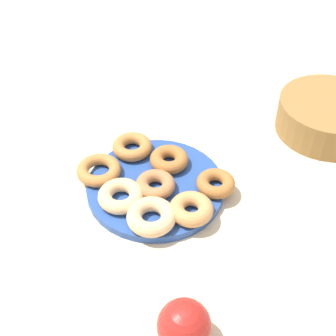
{
  "coord_description": "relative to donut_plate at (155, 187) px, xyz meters",
  "views": [
    {
      "loc": [
        0.62,
        -0.34,
        0.72
      ],
      "look_at": [
        0.0,
        0.03,
        0.05
      ],
      "focal_mm": 51.8,
      "sensor_mm": 36.0,
      "label": 1
    }
  ],
  "objects": [
    {
      "name": "donut_0",
      "position": [
        0.01,
        -0.08,
        0.02
      ],
      "size": [
        0.13,
        0.13,
        0.03
      ],
      "primitive_type": "torus",
      "rotation": [
        0.0,
        0.0,
        5.41
      ],
      "color": "#EABC84",
      "rests_on": "donut_plate"
    },
    {
      "name": "donut_6",
      "position": [
        -0.08,
        -0.09,
        0.02
      ],
      "size": [
        0.12,
        0.12,
        0.02
      ],
      "primitive_type": "torus",
      "rotation": [
        0.0,
        0.0,
        3.54
      ],
      "color": "#BC7A3D",
      "rests_on": "donut_plate"
    },
    {
      "name": "donut_3",
      "position": [
        -0.04,
        0.05,
        0.02
      ],
      "size": [
        0.1,
        0.1,
        0.03
      ],
      "primitive_type": "torus",
      "rotation": [
        0.0,
        0.0,
        4.39
      ],
      "color": "#AD6B33",
      "rests_on": "donut_plate"
    },
    {
      "name": "donut_2",
      "position": [
        0.01,
        -0.01,
        0.02
      ],
      "size": [
        0.11,
        0.11,
        0.03
      ],
      "primitive_type": "torus",
      "rotation": [
        0.0,
        0.0,
        5.6
      ],
      "color": "#B27547",
      "rests_on": "donut_plate"
    },
    {
      "name": "donut_5",
      "position": [
        -0.11,
        0.01,
        0.02
      ],
      "size": [
        0.12,
        0.12,
        0.03
      ],
      "primitive_type": "torus",
      "rotation": [
        0.0,
        0.0,
        1.1
      ],
      "color": "#BC7A3D",
      "rests_on": "donut_plate"
    },
    {
      "name": "donut_4",
      "position": [
        0.11,
        0.02,
        0.02
      ],
      "size": [
        0.12,
        0.12,
        0.03
      ],
      "primitive_type": "torus",
      "rotation": [
        0.0,
        0.0,
        5.71
      ],
      "color": "tan",
      "rests_on": "donut_plate"
    },
    {
      "name": "apple",
      "position": [
        0.31,
        -0.12,
        0.03
      ],
      "size": [
        0.08,
        0.08,
        0.08
      ],
      "primitive_type": "sphere",
      "color": "red",
      "rests_on": "ground_plane"
    },
    {
      "name": "donut_7",
      "position": [
        0.08,
        -0.06,
        0.02
      ],
      "size": [
        0.12,
        0.12,
        0.03
      ],
      "primitive_type": "torus",
      "rotation": [
        0.0,
        0.0,
        3.58
      ],
      "color": "#EABC84",
      "rests_on": "donut_plate"
    },
    {
      "name": "ground_plane",
      "position": [
        0.0,
        0.0,
        -0.01
      ],
      "size": [
        2.4,
        2.4,
        0.0
      ],
      "primitive_type": "plane",
      "color": "beige"
    },
    {
      "name": "basket",
      "position": [
        0.03,
        0.44,
        0.03
      ],
      "size": [
        0.26,
        0.26,
        0.08
      ],
      "primitive_type": "cylinder",
      "rotation": [
        0.0,
        0.0,
        0.12
      ],
      "color": "olive",
      "rests_on": "ground_plane"
    },
    {
      "name": "donut_plate",
      "position": [
        0.0,
        0.0,
        0.0
      ],
      "size": [
        0.28,
        0.28,
        0.02
      ],
      "primitive_type": "cylinder",
      "color": "#284C9E",
      "rests_on": "ground_plane"
    },
    {
      "name": "donut_1",
      "position": [
        0.07,
        0.1,
        0.02
      ],
      "size": [
        0.1,
        0.1,
        0.03
      ],
      "primitive_type": "torus",
      "rotation": [
        0.0,
        0.0,
        5.93
      ],
      "color": "#AD6B33",
      "rests_on": "donut_plate"
    }
  ]
}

